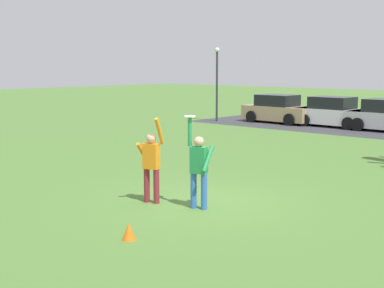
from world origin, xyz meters
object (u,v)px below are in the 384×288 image
frisbee_disc (190,116)px  parked_car_tan (279,110)px  person_defender (151,162)px  lamppost_by_lot (217,77)px  field_cone_orange (129,231)px  parked_car_white (334,113)px  person_catcher (199,166)px

frisbee_disc → parked_car_tan: (-8.29, 16.86, -1.37)m
person_defender → parked_car_tan: person_defender is taller
frisbee_disc → parked_car_tan: frisbee_disc is taller
parked_car_tan → lamppost_by_lot: lamppost_by_lot is taller
field_cone_orange → lamppost_by_lot: bearing=124.5°
parked_car_white → lamppost_by_lot: bearing=-160.9°
parked_car_white → field_cone_orange: parked_car_white is taller
lamppost_by_lot → parked_car_white: bearing=17.5°
frisbee_disc → field_cone_orange: (0.65, -2.43, -1.93)m
parked_car_white → parked_car_tan: bearing=-173.6°
lamppost_by_lot → person_catcher: bearing=-52.3°
person_defender → frisbee_disc: size_ratio=8.15×
parked_car_white → person_defender: bearing=-75.2°
person_defender → parked_car_tan: bearing=97.1°
frisbee_disc → field_cone_orange: frisbee_disc is taller
person_catcher → frisbee_disc: frisbee_disc is taller
person_catcher → parked_car_tan: size_ratio=0.50×
parked_car_white → field_cone_orange: 20.37m
person_defender → field_cone_orange: size_ratio=6.38×
lamppost_by_lot → field_cone_orange: 21.44m
person_catcher → person_defender: bearing=-0.0°
person_catcher → person_defender: size_ratio=1.02×
field_cone_orange → person_catcher: bearing=99.9°
person_catcher → parked_car_tan: 18.83m
frisbee_disc → field_cone_orange: 3.17m
person_defender → parked_car_white: 17.88m
frisbee_disc → parked_car_tan: size_ratio=0.06×
person_defender → parked_car_white: bearing=87.1°
frisbee_disc → parked_car_white: bearing=106.4°
parked_car_tan → field_cone_orange: size_ratio=12.97×
person_catcher → lamppost_by_lot: (-11.64, 15.06, 1.60)m
person_defender → frisbee_disc: 1.50m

